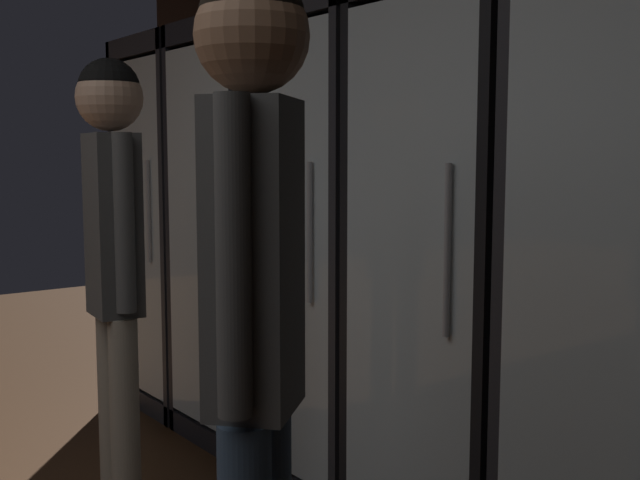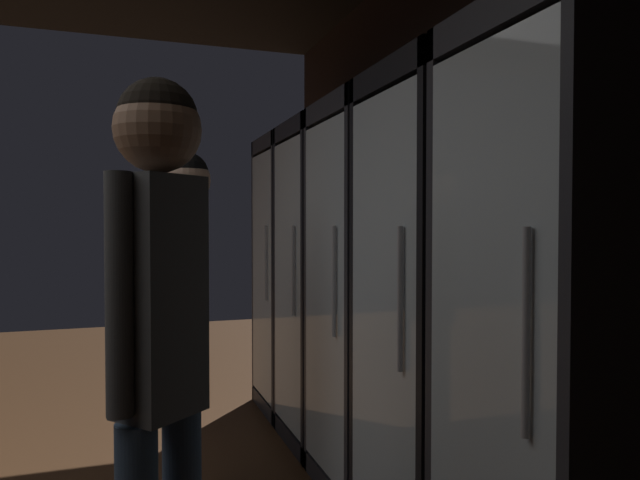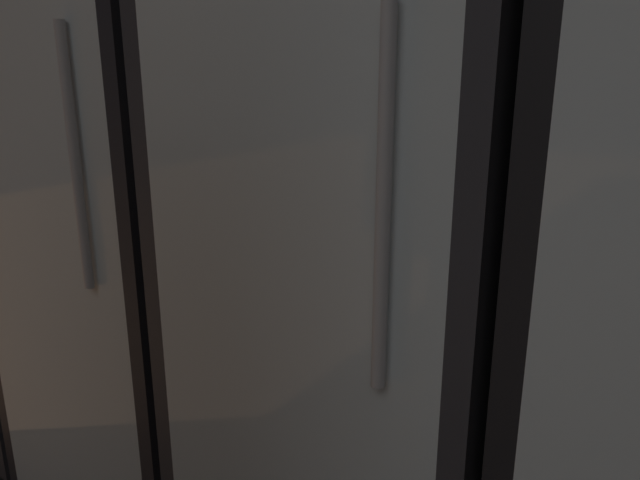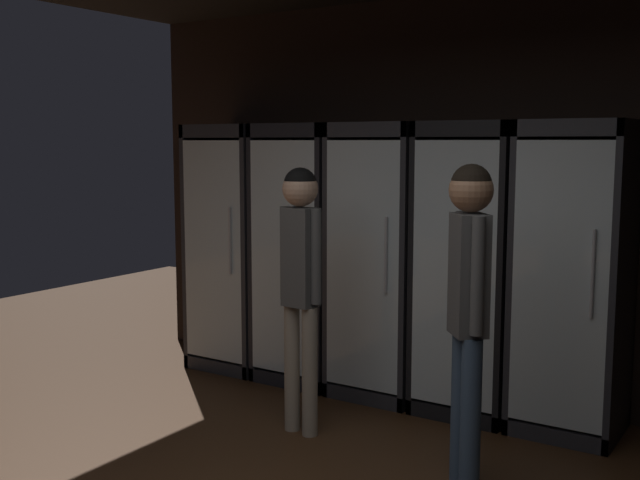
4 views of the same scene
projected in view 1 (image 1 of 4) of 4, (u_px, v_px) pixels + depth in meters
The scene contains 7 objects.
wall_back at pixel (555, 134), 2.66m from camera, with size 6.00×0.06×2.80m, color black.
cooler_far_left at pixel (195, 227), 4.13m from camera, with size 0.63×0.62×1.92m.
cooler_left at pixel (262, 237), 3.61m from camera, with size 0.63×0.62×1.92m.
cooler_center at pixel (352, 251), 3.09m from camera, with size 0.63×0.62×1.92m.
cooler_right at pixel (478, 273), 2.58m from camera, with size 0.63×0.62×1.92m.
shopper_near at pixel (114, 239), 2.54m from camera, with size 0.31×0.22×1.64m.
shopper_far at pixel (254, 292), 1.51m from camera, with size 0.25×0.26×1.68m.
Camera 1 is at (1.63, 0.75, 1.33)m, focal length 43.29 mm.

